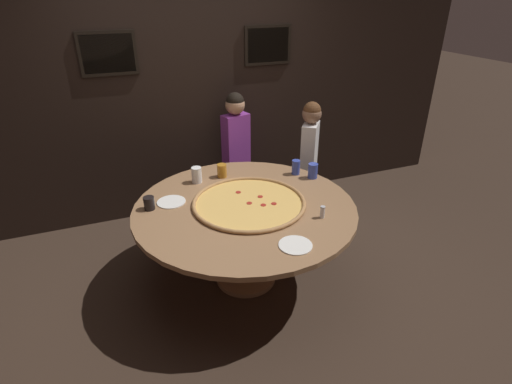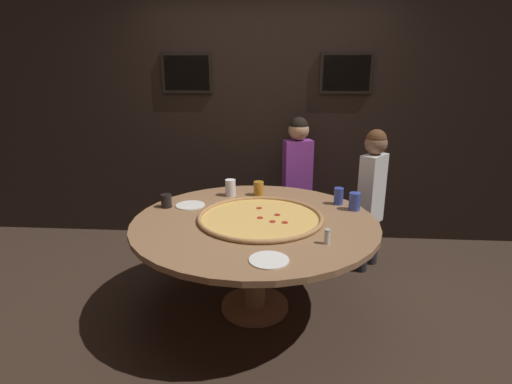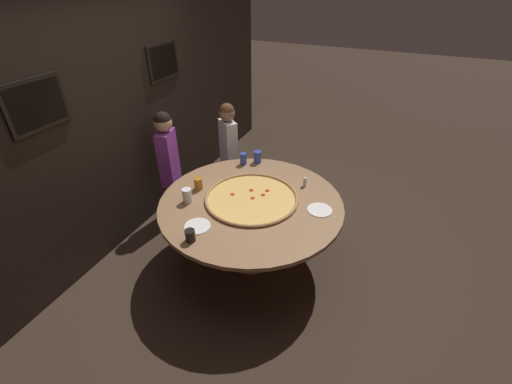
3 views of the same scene
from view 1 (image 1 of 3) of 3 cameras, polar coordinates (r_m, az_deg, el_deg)
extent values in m
plane|color=#38281E|center=(3.62, -1.44, -12.19)|extent=(24.00, 24.00, 0.00)
cube|color=black|center=(4.34, -8.64, 13.71)|extent=(6.40, 0.06, 2.60)
cube|color=black|center=(4.12, -20.38, 18.05)|extent=(0.52, 0.02, 0.40)
cube|color=slate|center=(4.11, -20.38, 18.04)|extent=(0.46, 0.01, 0.34)
cube|color=black|center=(4.47, 1.73, 20.24)|extent=(0.52, 0.02, 0.40)
cube|color=#936B5B|center=(4.46, 1.76, 20.23)|extent=(0.46, 0.01, 0.34)
cylinder|color=#936B47|center=(3.21, -1.59, -2.25)|extent=(1.78, 1.78, 0.04)
cylinder|color=#936B47|center=(3.41, -1.51, -7.66)|extent=(0.16, 0.16, 0.70)
cylinder|color=#936B47|center=(3.61, -1.45, -11.94)|extent=(0.52, 0.52, 0.04)
cylinder|color=#EAB75B|center=(3.22, -1.01, -1.63)|extent=(0.88, 0.88, 0.01)
torus|color=#B27F4C|center=(3.21, -1.01, -1.47)|extent=(0.92, 0.92, 0.03)
cylinder|color=#A8281E|center=(3.37, -2.54, -0.03)|extent=(0.04, 0.04, 0.00)
cylinder|color=#A8281E|center=(3.21, -0.99, -1.57)|extent=(0.04, 0.04, 0.00)
cylinder|color=#A8281E|center=(3.30, 0.61, -0.66)|extent=(0.04, 0.04, 0.00)
cylinder|color=#A8281E|center=(3.20, 2.57, -1.67)|extent=(0.04, 0.04, 0.00)
cylinder|color=#A8281E|center=(3.18, 1.06, -1.87)|extent=(0.04, 0.04, 0.00)
cylinder|color=white|center=(3.59, -8.47, 2.42)|extent=(0.09, 0.09, 0.14)
cylinder|color=#384CB7|center=(3.67, 8.12, 3.02)|extent=(0.09, 0.09, 0.14)
cylinder|color=#384CB7|center=(3.73, 5.72, 3.55)|extent=(0.07, 0.07, 0.14)
cylinder|color=black|center=(3.23, -15.02, -1.55)|extent=(0.09, 0.09, 0.11)
cylinder|color=#BC7A23|center=(3.67, -4.89, 3.05)|extent=(0.09, 0.09, 0.12)
cylinder|color=white|center=(3.32, -12.01, -1.39)|extent=(0.23, 0.23, 0.01)
cylinder|color=white|center=(2.74, 5.65, -7.56)|extent=(0.23, 0.23, 0.01)
cylinder|color=silver|center=(3.06, 9.46, -2.94)|extent=(0.04, 0.04, 0.08)
cylinder|color=#B7B7BC|center=(3.03, 9.53, -2.15)|extent=(0.04, 0.04, 0.01)
cylinder|color=#232328|center=(4.60, -1.63, 0.60)|extent=(0.15, 0.15, 0.47)
cylinder|color=#232328|center=(4.49, -3.81, -0.13)|extent=(0.15, 0.15, 0.47)
cube|color=purple|center=(4.32, -2.87, 6.85)|extent=(0.31, 0.22, 0.65)
sphere|color=tan|center=(4.19, -3.01, 12.32)|extent=(0.20, 0.20, 0.20)
sphere|color=black|center=(4.18, -3.02, 12.79)|extent=(0.19, 0.19, 0.19)
cylinder|color=#232328|center=(4.52, 7.41, -0.29)|extent=(0.17, 0.17, 0.45)
cylinder|color=#232328|center=(4.34, 6.96, -1.48)|extent=(0.17, 0.17, 0.45)
cube|color=white|center=(4.20, 7.61, 5.60)|extent=(0.28, 0.30, 0.63)
sphere|color=#8C664C|center=(4.07, 7.98, 10.97)|extent=(0.19, 0.19, 0.19)
sphere|color=brown|center=(4.06, 8.01, 11.43)|extent=(0.18, 0.18, 0.18)
camera|label=2|loc=(1.26, 63.51, -14.29)|focal=28.00mm
camera|label=3|loc=(2.15, -73.72, 18.13)|focal=24.00mm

